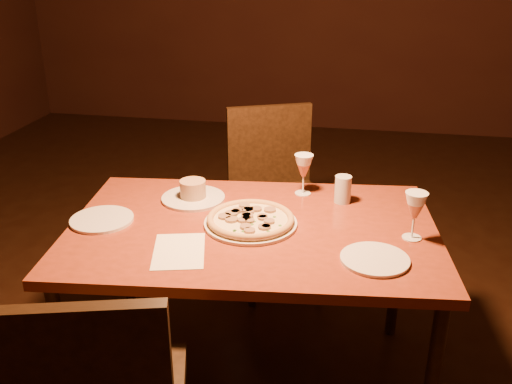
# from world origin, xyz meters

# --- Properties ---
(floor) EXTENTS (7.00, 7.00, 0.00)m
(floor) POSITION_xyz_m (0.00, 0.00, 0.00)
(floor) COLOR black
(floor) RESTS_ON ground
(dining_table) EXTENTS (1.38, 0.97, 0.69)m
(dining_table) POSITION_xyz_m (-0.13, -0.08, 0.63)
(dining_table) COLOR maroon
(dining_table) RESTS_ON floor
(chair_far) EXTENTS (0.56, 0.56, 0.89)m
(chair_far) POSITION_xyz_m (-0.17, 0.73, 0.50)
(chair_far) COLOR black
(chair_far) RESTS_ON floor
(pizza_plate) EXTENTS (0.33, 0.33, 0.04)m
(pizza_plate) POSITION_xyz_m (-0.14, -0.08, 0.71)
(pizza_plate) COLOR silver
(pizza_plate) RESTS_ON dining_table
(ramekin_saucer) EXTENTS (0.25, 0.25, 0.08)m
(ramekin_saucer) POSITION_xyz_m (-0.40, 0.10, 0.72)
(ramekin_saucer) COLOR silver
(ramekin_saucer) RESTS_ON dining_table
(wine_glass_far) EXTENTS (0.07, 0.07, 0.16)m
(wine_glass_far) POSITION_xyz_m (0.02, 0.24, 0.77)
(wine_glass_far) COLOR #BB6D4E
(wine_glass_far) RESTS_ON dining_table
(wine_glass_right) EXTENTS (0.08, 0.08, 0.17)m
(wine_glass_right) POSITION_xyz_m (0.42, -0.08, 0.78)
(wine_glass_right) COLOR #BB6D4E
(wine_glass_right) RESTS_ON dining_table
(water_tumbler) EXTENTS (0.06, 0.06, 0.11)m
(water_tumbler) POSITION_xyz_m (0.17, 0.18, 0.75)
(water_tumbler) COLOR silver
(water_tumbler) RESTS_ON dining_table
(side_plate_left) EXTENTS (0.23, 0.23, 0.01)m
(side_plate_left) POSITION_xyz_m (-0.67, -0.15, 0.70)
(side_plate_left) COLOR silver
(side_plate_left) RESTS_ON dining_table
(side_plate_near) EXTENTS (0.22, 0.22, 0.01)m
(side_plate_near) POSITION_xyz_m (0.30, -0.25, 0.70)
(side_plate_near) COLOR silver
(side_plate_near) RESTS_ON dining_table
(menu_card) EXTENTS (0.22, 0.27, 0.00)m
(menu_card) POSITION_xyz_m (-0.33, -0.31, 0.69)
(menu_card) COLOR silver
(menu_card) RESTS_ON dining_table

